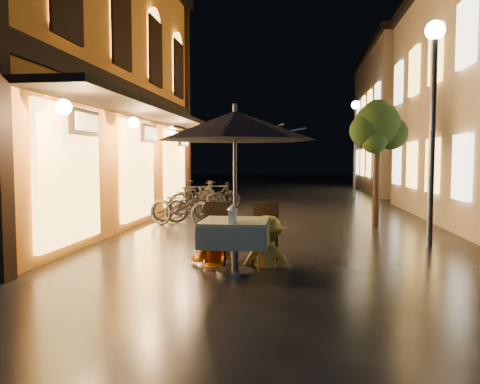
# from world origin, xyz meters

# --- Properties ---
(ground) EXTENTS (90.00, 90.00, 0.00)m
(ground) POSITION_xyz_m (0.00, 0.00, 0.00)
(ground) COLOR black
(ground) RESTS_ON ground
(west_building) EXTENTS (5.90, 11.40, 7.40)m
(west_building) POSITION_xyz_m (-5.72, 4.00, 3.71)
(west_building) COLOR orange
(west_building) RESTS_ON ground
(east_building_far) EXTENTS (7.30, 10.30, 7.30)m
(east_building_far) POSITION_xyz_m (7.49, 18.00, 3.66)
(east_building_far) COLOR tan
(east_building_far) RESTS_ON ground
(street_tree) EXTENTS (1.43, 1.20, 3.15)m
(street_tree) POSITION_xyz_m (2.41, 4.51, 2.42)
(street_tree) COLOR black
(street_tree) RESTS_ON ground
(streetlamp_near) EXTENTS (0.36, 0.36, 4.23)m
(streetlamp_near) POSITION_xyz_m (3.00, 2.00, 2.92)
(streetlamp_near) COLOR #59595E
(streetlamp_near) RESTS_ON ground
(streetlamp_far) EXTENTS (0.36, 0.36, 4.23)m
(streetlamp_far) POSITION_xyz_m (3.00, 14.00, 2.92)
(streetlamp_far) COLOR #59595E
(streetlamp_far) RESTS_ON ground
(cafe_table) EXTENTS (0.99, 0.99, 0.78)m
(cafe_table) POSITION_xyz_m (-0.41, -0.48, 0.59)
(cafe_table) COLOR #59595E
(cafe_table) RESTS_ON ground
(patio_umbrella) EXTENTS (2.33, 2.33, 2.46)m
(patio_umbrella) POSITION_xyz_m (-0.41, -0.48, 2.15)
(patio_umbrella) COLOR #59595E
(patio_umbrella) RESTS_ON ground
(cafe_chair_left) EXTENTS (0.42, 0.42, 0.97)m
(cafe_chair_left) POSITION_xyz_m (-0.81, 0.25, 0.54)
(cafe_chair_left) COLOR black
(cafe_chair_left) RESTS_ON ground
(cafe_chair_right) EXTENTS (0.42, 0.42, 0.97)m
(cafe_chair_right) POSITION_xyz_m (-0.01, 0.25, 0.54)
(cafe_chair_right) COLOR black
(cafe_chair_right) RESTS_ON ground
(table_lantern) EXTENTS (0.16, 0.16, 0.25)m
(table_lantern) POSITION_xyz_m (-0.41, -0.74, 0.92)
(table_lantern) COLOR white
(table_lantern) RESTS_ON cafe_table
(person_orange) EXTENTS (0.72, 0.57, 1.43)m
(person_orange) POSITION_xyz_m (-0.87, 0.07, 0.72)
(person_orange) COLOR #C85801
(person_orange) RESTS_ON ground
(person_yellow) EXTENTS (1.06, 0.71, 1.53)m
(person_yellow) POSITION_xyz_m (0.04, 0.04, 0.77)
(person_yellow) COLOR yellow
(person_yellow) RESTS_ON ground
(bicycle_0) EXTENTS (2.03, 1.34, 1.01)m
(bicycle_0) POSITION_xyz_m (-2.35, 4.02, 0.50)
(bicycle_0) COLOR black
(bicycle_0) RESTS_ON ground
(bicycle_1) EXTENTS (1.62, 1.04, 0.94)m
(bicycle_1) POSITION_xyz_m (-2.21, 4.89, 0.47)
(bicycle_1) COLOR black
(bicycle_1) RESTS_ON ground
(bicycle_2) EXTENTS (1.80, 1.09, 0.89)m
(bicycle_2) POSITION_xyz_m (-2.56, 5.12, 0.45)
(bicycle_2) COLOR black
(bicycle_2) RESTS_ON ground
(bicycle_3) EXTENTS (1.82, 1.04, 1.05)m
(bicycle_3) POSITION_xyz_m (-2.44, 6.35, 0.53)
(bicycle_3) COLOR black
(bicycle_3) RESTS_ON ground
(bicycle_4) EXTENTS (1.91, 1.14, 0.95)m
(bicycle_4) POSITION_xyz_m (-2.71, 7.57, 0.47)
(bicycle_4) COLOR black
(bicycle_4) RESTS_ON ground
(bicycle_5) EXTENTS (1.59, 0.50, 0.95)m
(bicycle_5) POSITION_xyz_m (-2.19, 8.32, 0.47)
(bicycle_5) COLOR black
(bicycle_5) RESTS_ON ground
(bicycle_6) EXTENTS (1.56, 0.69, 0.80)m
(bicycle_6) POSITION_xyz_m (-2.34, 8.93, 0.40)
(bicycle_6) COLOR black
(bicycle_6) RESTS_ON ground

